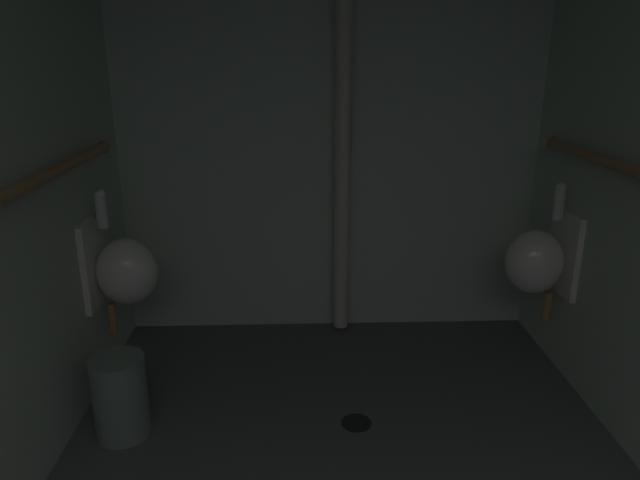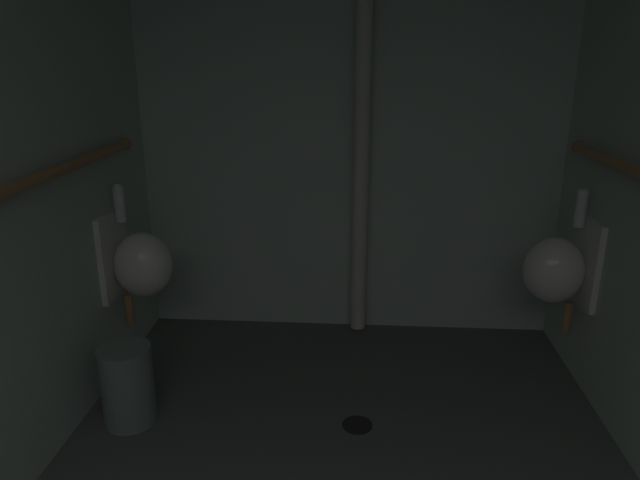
% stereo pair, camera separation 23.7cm
% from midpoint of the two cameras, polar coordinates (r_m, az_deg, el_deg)
% --- Properties ---
extents(wall_back, '(2.53, 0.06, 2.43)m').
position_cam_midpoint_polar(wall_back, '(3.38, -1.08, 10.90)').
color(wall_back, '#B2C3B3').
rests_on(wall_back, ground).
extents(urinal_left_mid, '(0.32, 0.30, 0.76)m').
position_cam_midpoint_polar(urinal_left_mid, '(3.09, -20.85, -2.75)').
color(urinal_left_mid, silver).
extents(urinal_right_mid, '(0.32, 0.30, 0.76)m').
position_cam_midpoint_polar(urinal_right_mid, '(3.18, 18.61, -1.88)').
color(urinal_right_mid, silver).
extents(standpipe_back_wall, '(0.09, 0.09, 2.38)m').
position_cam_midpoint_polar(standpipe_back_wall, '(3.28, 0.13, 10.67)').
color(standpipe_back_wall, beige).
rests_on(standpipe_back_wall, ground).
extents(floor_drain, '(0.14, 0.14, 0.01)m').
position_cam_midpoint_polar(floor_drain, '(2.81, 1.05, -17.43)').
color(floor_drain, black).
rests_on(floor_drain, ground).
extents(waste_bin, '(0.24, 0.24, 0.38)m').
position_cam_midpoint_polar(waste_bin, '(2.83, -21.28, -14.09)').
color(waste_bin, slate).
rests_on(waste_bin, ground).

